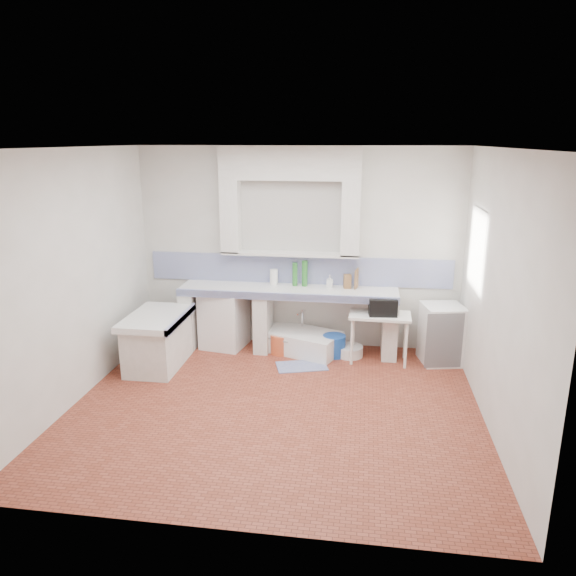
# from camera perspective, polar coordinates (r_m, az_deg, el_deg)

# --- Properties ---
(floor) EXTENTS (4.50, 4.50, 0.00)m
(floor) POSITION_cam_1_polar(r_m,az_deg,el_deg) (6.16, -1.36, -12.41)
(floor) COLOR brown
(floor) RESTS_ON ground
(ceiling) EXTENTS (4.50, 4.50, 0.00)m
(ceiling) POSITION_cam_1_polar(r_m,az_deg,el_deg) (5.45, -1.55, 14.61)
(ceiling) COLOR silver
(ceiling) RESTS_ON ground
(wall_back) EXTENTS (4.50, 0.00, 4.50)m
(wall_back) POSITION_cam_1_polar(r_m,az_deg,el_deg) (7.57, 1.08, 4.19)
(wall_back) COLOR silver
(wall_back) RESTS_ON ground
(wall_front) EXTENTS (4.50, 0.00, 4.50)m
(wall_front) POSITION_cam_1_polar(r_m,az_deg,el_deg) (3.79, -6.55, -7.62)
(wall_front) COLOR silver
(wall_front) RESTS_ON ground
(wall_left) EXTENTS (0.00, 4.50, 4.50)m
(wall_left) POSITION_cam_1_polar(r_m,az_deg,el_deg) (6.41, -21.70, 0.99)
(wall_left) COLOR silver
(wall_left) RESTS_ON ground
(wall_right) EXTENTS (0.00, 4.50, 4.50)m
(wall_right) POSITION_cam_1_polar(r_m,az_deg,el_deg) (5.73, 21.34, -0.61)
(wall_right) COLOR silver
(wall_right) RESTS_ON ground
(alcove_mass) EXTENTS (1.90, 0.25, 0.45)m
(alcove_mass) POSITION_cam_1_polar(r_m,az_deg,el_deg) (7.32, 0.21, 13.07)
(alcove_mass) COLOR silver
(alcove_mass) RESTS_ON ground
(window_frame) EXTENTS (0.35, 0.86, 1.06)m
(window_frame) POSITION_cam_1_polar(r_m,az_deg,el_deg) (6.86, 20.78, 3.70)
(window_frame) COLOR #392312
(window_frame) RESTS_ON ground
(lace_valance) EXTENTS (0.01, 0.84, 0.24)m
(lace_valance) POSITION_cam_1_polar(r_m,az_deg,el_deg) (6.77, 19.88, 6.91)
(lace_valance) COLOR white
(lace_valance) RESTS_ON ground
(counter_slab) EXTENTS (3.00, 0.60, 0.08)m
(counter_slab) POSITION_cam_1_polar(r_m,az_deg,el_deg) (7.42, 0.01, -0.33)
(counter_slab) COLOR white
(counter_slab) RESTS_ON ground
(counter_lip) EXTENTS (3.00, 0.04, 0.10)m
(counter_lip) POSITION_cam_1_polar(r_m,az_deg,el_deg) (7.16, -0.31, -0.93)
(counter_lip) COLOR navy
(counter_lip) RESTS_ON ground
(counter_pier_left) EXTENTS (0.20, 0.55, 0.82)m
(counter_pier_left) POSITION_cam_1_polar(r_m,az_deg,el_deg) (7.87, -10.15, -3.08)
(counter_pier_left) COLOR silver
(counter_pier_left) RESTS_ON ground
(counter_pier_mid) EXTENTS (0.20, 0.55, 0.82)m
(counter_pier_mid) POSITION_cam_1_polar(r_m,az_deg,el_deg) (7.61, -2.60, -3.49)
(counter_pier_mid) COLOR silver
(counter_pier_mid) RESTS_ON ground
(counter_pier_right) EXTENTS (0.20, 0.55, 0.82)m
(counter_pier_right) POSITION_cam_1_polar(r_m,az_deg,el_deg) (7.50, 10.68, -4.05)
(counter_pier_right) COLOR silver
(counter_pier_right) RESTS_ON ground
(peninsula_top) EXTENTS (0.70, 1.10, 0.08)m
(peninsula_top) POSITION_cam_1_polar(r_m,az_deg,el_deg) (7.15, -13.75, -3.09)
(peninsula_top) COLOR white
(peninsula_top) RESTS_ON ground
(peninsula_base) EXTENTS (0.60, 1.00, 0.62)m
(peninsula_base) POSITION_cam_1_polar(r_m,az_deg,el_deg) (7.27, -13.58, -5.71)
(peninsula_base) COLOR silver
(peninsula_base) RESTS_ON ground
(peninsula_lip) EXTENTS (0.04, 1.10, 0.10)m
(peninsula_lip) POSITION_cam_1_polar(r_m,az_deg,el_deg) (7.03, -11.25, -3.25)
(peninsula_lip) COLOR navy
(peninsula_lip) RESTS_ON ground
(backsplash) EXTENTS (4.27, 0.03, 0.40)m
(backsplash) POSITION_cam_1_polar(r_m,az_deg,el_deg) (7.62, 1.06, 1.96)
(backsplash) COLOR navy
(backsplash) RESTS_ON ground
(stove) EXTENTS (0.66, 0.65, 0.81)m
(stove) POSITION_cam_1_polar(r_m,az_deg,el_deg) (7.75, -6.76, -3.26)
(stove) COLOR white
(stove) RESTS_ON ground
(sink) EXTENTS (1.24, 0.96, 0.26)m
(sink) POSITION_cam_1_polar(r_m,az_deg,el_deg) (7.60, 1.30, -5.73)
(sink) COLOR white
(sink) RESTS_ON ground
(side_table) EXTENTS (0.81, 0.47, 0.04)m
(side_table) POSITION_cam_1_polar(r_m,az_deg,el_deg) (7.29, 9.59, -5.22)
(side_table) COLOR white
(side_table) RESTS_ON ground
(fridge) EXTENTS (0.60, 0.60, 0.78)m
(fridge) POSITION_cam_1_polar(r_m,az_deg,el_deg) (7.44, 15.94, -4.69)
(fridge) COLOR white
(fridge) RESTS_ON ground
(bucket_red) EXTENTS (0.30, 0.30, 0.27)m
(bucket_red) POSITION_cam_1_polar(r_m,az_deg,el_deg) (7.53, -0.76, -5.90)
(bucket_red) COLOR #CB552C
(bucket_red) RESTS_ON ground
(bucket_orange) EXTENTS (0.35, 0.35, 0.29)m
(bucket_orange) POSITION_cam_1_polar(r_m,az_deg,el_deg) (7.49, 2.08, -5.97)
(bucket_orange) COLOR orange
(bucket_orange) RESTS_ON ground
(bucket_blue) EXTENTS (0.35, 0.35, 0.29)m
(bucket_blue) POSITION_cam_1_polar(r_m,az_deg,el_deg) (7.46, 4.89, -6.08)
(bucket_blue) COLOR #194EAF
(bucket_blue) RESTS_ON ground
(basin_white) EXTENTS (0.40, 0.40, 0.14)m
(basin_white) POSITION_cam_1_polar(r_m,az_deg,el_deg) (7.50, 6.54, -6.63)
(basin_white) COLOR white
(basin_white) RESTS_ON ground
(water_bottle_a) EXTENTS (0.09, 0.09, 0.28)m
(water_bottle_a) POSITION_cam_1_polar(r_m,az_deg,el_deg) (7.74, 1.12, -5.28)
(water_bottle_a) COLOR silver
(water_bottle_a) RESTS_ON ground
(water_bottle_b) EXTENTS (0.08, 0.08, 0.29)m
(water_bottle_b) POSITION_cam_1_polar(r_m,az_deg,el_deg) (7.76, 1.61, -5.17)
(water_bottle_b) COLOR silver
(water_bottle_b) RESTS_ON ground
(black_bag) EXTENTS (0.38, 0.24, 0.23)m
(black_bag) POSITION_cam_1_polar(r_m,az_deg,el_deg) (7.11, 10.00, -2.00)
(black_bag) COLOR black
(black_bag) RESTS_ON side_table
(green_bottle_a) EXTENTS (0.08, 0.08, 0.33)m
(green_bottle_a) POSITION_cam_1_polar(r_m,az_deg,el_deg) (7.50, 0.74, 1.45)
(green_bottle_a) COLOR #287229
(green_bottle_a) RESTS_ON counter_slab
(green_bottle_b) EXTENTS (0.09, 0.09, 0.36)m
(green_bottle_b) POSITION_cam_1_polar(r_m,az_deg,el_deg) (7.48, 1.78, 1.55)
(green_bottle_b) COLOR #287229
(green_bottle_b) RESTS_ON counter_slab
(knife_block) EXTENTS (0.11, 0.10, 0.20)m
(knife_block) POSITION_cam_1_polar(r_m,az_deg,el_deg) (7.43, 6.29, 0.70)
(knife_block) COLOR brown
(knife_block) RESTS_ON counter_slab
(cutting_board) EXTENTS (0.05, 0.20, 0.27)m
(cutting_board) POSITION_cam_1_polar(r_m,az_deg,el_deg) (7.45, 7.25, 0.99)
(cutting_board) COLOR brown
(cutting_board) RESTS_ON counter_slab
(paper_towel) EXTENTS (0.12, 0.12, 0.22)m
(paper_towel) POSITION_cam_1_polar(r_m,az_deg,el_deg) (7.56, -1.51, 1.15)
(paper_towel) COLOR white
(paper_towel) RESTS_ON counter_slab
(soap_bottle) EXTENTS (0.08, 0.08, 0.18)m
(soap_bottle) POSITION_cam_1_polar(r_m,az_deg,el_deg) (7.45, 4.43, 0.70)
(soap_bottle) COLOR white
(soap_bottle) RESTS_ON counter_slab
(rug) EXTENTS (0.73, 0.54, 0.01)m
(rug) POSITION_cam_1_polar(r_m,az_deg,el_deg) (7.15, 1.45, -8.25)
(rug) COLOR #3E4C9A
(rug) RESTS_ON ground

